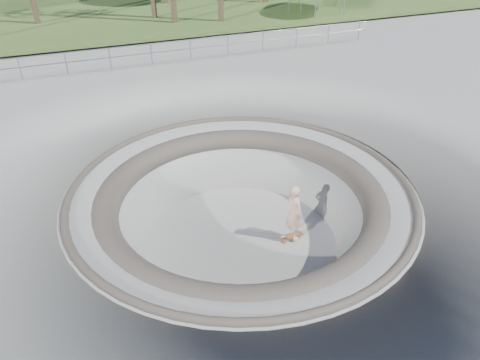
{
  "coord_description": "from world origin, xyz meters",
  "views": [
    {
      "loc": [
        -4.26,
        -10.77,
        7.58
      ],
      "look_at": [
        0.23,
        0.66,
        -0.1
      ],
      "focal_mm": 35.0,
      "sensor_mm": 36.0,
      "label": 1
    }
  ],
  "objects": [
    {
      "name": "ground",
      "position": [
        0.0,
        0.0,
        0.0
      ],
      "size": [
        180.0,
        180.0,
        0.0
      ],
      "primitive_type": "plane",
      "color": "#A7A7A2",
      "rests_on": "ground"
    },
    {
      "name": "skate_bowl",
      "position": [
        0.0,
        0.0,
        -1.83
      ],
      "size": [
        14.0,
        14.0,
        4.1
      ],
      "color": "#A7A7A2",
      "rests_on": "ground"
    },
    {
      "name": "distant_hills",
      "position": [
        3.78,
        57.17,
        -7.02
      ],
      "size": [
        103.2,
        45.0,
        28.6
      ],
      "color": "brown",
      "rests_on": "ground"
    },
    {
      "name": "safety_railing",
      "position": [
        0.0,
        12.0,
        0.69
      ],
      "size": [
        25.0,
        0.06,
        1.03
      ],
      "color": "gray",
      "rests_on": "ground"
    },
    {
      "name": "skateboard",
      "position": [
        1.56,
        -0.54,
        -1.84
      ],
      "size": [
        0.8,
        0.37,
        0.08
      ],
      "color": "brown",
      "rests_on": "ground"
    },
    {
      "name": "skater",
      "position": [
        1.56,
        -0.54,
        -0.87
      ],
      "size": [
        0.54,
        0.74,
        1.89
      ],
      "primitive_type": "imported",
      "rotation": [
        0.0,
        0.0,
        1.7
      ],
      "color": "beige",
      "rests_on": "skateboard"
    }
  ]
}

